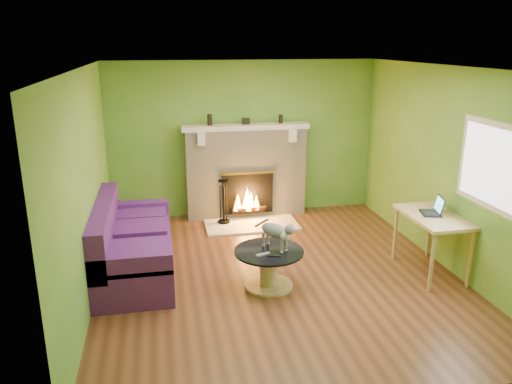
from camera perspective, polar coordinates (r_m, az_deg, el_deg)
floor at (r=6.55m, az=2.42°, el=-9.32°), size 5.00×5.00×0.00m
ceiling at (r=5.89m, az=2.74°, el=14.03°), size 5.00×5.00×0.00m
wall_back at (r=8.48m, az=-1.41°, el=6.07°), size 5.00×0.00×5.00m
wall_front at (r=3.85m, az=11.41°, el=-7.92°), size 5.00×0.00×5.00m
wall_left at (r=5.99m, az=-18.85°, el=0.55°), size 0.00×5.00×5.00m
wall_right at (r=6.96m, az=20.90°, el=2.54°), size 0.00×5.00×5.00m
window_frame at (r=6.18m, az=25.37°, el=2.70°), size 0.00×1.20×1.20m
window_pane at (r=6.17m, az=25.31°, el=2.69°), size 0.00×1.06×1.06m
fireplace at (r=8.42m, az=-1.17°, el=2.31°), size 2.10×0.46×1.58m
hearth at (r=8.16m, az=-0.51°, el=-3.74°), size 1.50×0.75×0.03m
mantel at (r=8.24m, az=-1.18°, el=7.44°), size 2.10×0.28×0.08m
sofa at (r=6.65m, az=-14.26°, el=-5.99°), size 0.95×2.10×0.94m
coffee_table at (r=6.12m, az=1.47°, el=-8.43°), size 0.84×0.84×0.48m
desk at (r=6.72m, az=19.58°, el=-3.27°), size 0.62×1.06×0.79m
cat at (r=6.03m, az=2.14°, el=-4.80°), size 0.52×0.63×0.38m
remote_silver at (r=5.91m, az=0.79°, el=-7.14°), size 0.18×0.09×0.02m
remote_black at (r=5.88m, az=2.06°, el=-7.29°), size 0.17×0.09×0.02m
laptop at (r=6.68m, az=19.39°, el=-1.48°), size 0.32×0.35×0.22m
fire_tools at (r=8.11m, az=-3.73°, el=-1.02°), size 0.20×0.20×0.74m
mantel_vase_left at (r=8.17m, az=-5.31°, el=8.22°), size 0.08×0.08×0.18m
mantel_vase_right at (r=8.37m, az=2.84°, el=8.34°), size 0.07×0.07×0.14m
mantel_box at (r=8.25m, az=-1.17°, el=8.10°), size 0.12×0.08×0.10m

